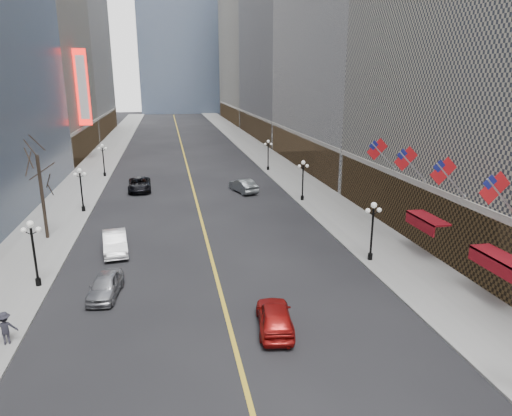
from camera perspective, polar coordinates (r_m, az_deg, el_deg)
name	(u,v)px	position (r m, az deg, el deg)	size (l,w,h in m)	color
sidewalk_east	(276,165)	(73.27, 2.52, 5.38)	(6.00, 230.00, 0.15)	gray
sidewalk_west	(93,172)	(72.15, -19.72, 4.30)	(6.00, 230.00, 0.15)	gray
lane_line	(185,158)	(81.20, -8.87, 6.19)	(0.25, 200.00, 0.02)	gold
bldg_east_c	(309,29)	(111.50, 6.59, 21.33)	(26.60, 40.60, 48.80)	gray
bldg_east_d	(268,19)	(153.63, 1.51, 22.52)	(26.60, 46.60, 62.80)	#AAA28D
streetlamp_east_1	(372,225)	(35.05, 14.36, -2.09)	(1.26, 0.44, 4.52)	black
streetlamp_east_2	(303,176)	(51.32, 5.88, 3.98)	(1.26, 0.44, 4.52)	black
streetlamp_east_3	(268,152)	(68.46, 1.53, 7.05)	(1.26, 0.44, 4.52)	black
streetlamp_west_1	(33,247)	(33.04, -26.07, -4.35)	(1.26, 0.44, 4.52)	black
streetlamp_west_2	(81,185)	(49.97, -21.04, 2.67)	(1.26, 0.44, 4.52)	black
streetlamp_west_3	(103,157)	(67.46, -18.57, 6.10)	(1.26, 0.44, 4.52)	black
flag_2	(497,191)	(29.23, 27.88, 1.92)	(2.87, 0.12, 2.87)	#B2B2B7
flag_3	(445,173)	(33.16, 22.58, 4.01)	(2.87, 0.12, 2.87)	#B2B2B7
flag_4	(408,161)	(37.35, 18.43, 5.63)	(2.87, 0.12, 2.87)	#B2B2B7
flag_5	(379,151)	(41.72, 15.11, 6.89)	(2.87, 0.12, 2.87)	#B2B2B7
awning_b	(498,259)	(30.87, 28.03, -5.63)	(1.40, 4.00, 0.93)	maroon
awning_c	(425,220)	(37.01, 20.42, -1.36)	(1.40, 4.00, 0.93)	maroon
theatre_marquee	(83,88)	(81.09, -20.86, 13.89)	(2.00, 0.55, 12.00)	red
tree_west_far	(39,168)	(42.03, -25.53, 4.50)	(3.60, 3.60, 7.92)	#2D231C
car_nb_near	(105,286)	(30.94, -18.32, -9.19)	(1.73, 4.29, 1.46)	#95969B
car_nb_mid	(115,242)	(38.10, -17.21, -4.13)	(1.78, 5.09, 1.68)	white
car_nb_far	(140,184)	(58.15, -14.35, 2.86)	(2.69, 5.82, 1.62)	black
car_sb_mid	(275,316)	(25.82, 2.37, -13.39)	(1.88, 4.68, 1.59)	maroon
car_sb_far	(243,186)	(55.69, -1.61, 2.81)	(1.74, 4.99, 1.64)	#575C5F
ped_west_walk	(5,328)	(27.49, -28.87, -13.01)	(1.15, 0.48, 1.79)	#22222A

